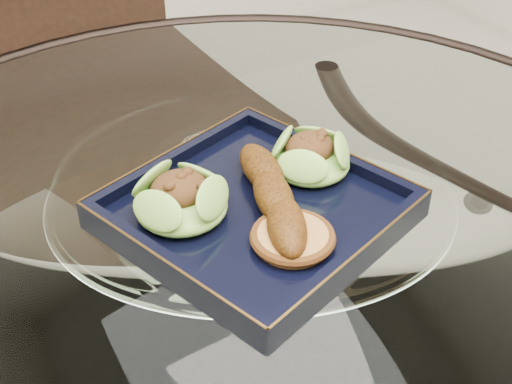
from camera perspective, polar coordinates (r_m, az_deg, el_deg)
name	(u,v)px	position (r m, az deg, el deg)	size (l,w,h in m)	color
dining_table	(252,324)	(0.89, -0.35, -10.48)	(1.13, 1.13, 0.77)	white
dining_chair	(98,144)	(1.34, -12.52, 3.77)	(0.45, 0.45, 0.98)	black
navy_plate	(256,214)	(0.77, 0.00, -1.78)	(0.27, 0.27, 0.02)	black
lettuce_wrap_left	(181,201)	(0.75, -6.01, -0.75)	(0.10, 0.10, 0.04)	#4F952B
lettuce_wrap_right	(310,158)	(0.82, 4.38, 2.71)	(0.09, 0.09, 0.03)	#5C9A2C
roasted_plantain	(274,196)	(0.75, 1.42, -0.33)	(0.19, 0.04, 0.04)	#67350A
crumb_patty	(293,239)	(0.72, 2.96, -3.75)	(0.08, 0.08, 0.01)	#B67A3C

